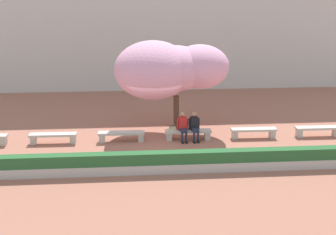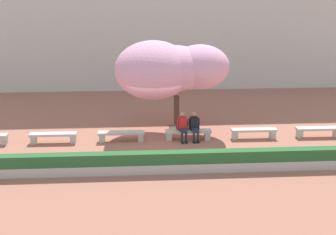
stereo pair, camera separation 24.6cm
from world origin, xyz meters
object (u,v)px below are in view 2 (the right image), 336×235
stone_bench_far_east (318,130)px  stone_bench_east_end (254,132)px  handbag (172,128)px  cherry_tree_main (170,69)px  stone_bench_near_west (53,136)px  stone_bench_near_east (188,133)px  person_seated_left (183,125)px  person_seated_right (194,125)px  stone_bench_center (121,135)px

stone_bench_far_east → stone_bench_east_end: bearing=180.0°
handbag → cherry_tree_main: cherry_tree_main is taller
stone_bench_near_west → cherry_tree_main: size_ratio=0.39×
stone_bench_near_east → person_seated_left: size_ratio=1.59×
stone_bench_near_east → person_seated_right: bearing=-11.3°
stone_bench_far_east → person_seated_right: size_ratio=1.59×
person_seated_right → cherry_tree_main: 2.82m
stone_bench_far_east → stone_bench_near_west: bearing=180.0°
stone_bench_near_west → person_seated_left: (5.70, -0.05, 0.39)m
stone_bench_east_end → stone_bench_far_east: bearing=0.0°
handbag → stone_bench_center: bearing=-179.4°
cherry_tree_main → person_seated_left: bearing=-69.5°
handbag → person_seated_right: bearing=-4.6°
stone_bench_far_east → person_seated_left: person_seated_left is taller
person_seated_right → handbag: person_seated_right is taller
stone_bench_center → stone_bench_near_east: same height
stone_bench_near_east → person_seated_left: person_seated_left is taller
stone_bench_east_end → handbag: size_ratio=6.07×
stone_bench_far_east → stone_bench_near_east: bearing=180.0°
stone_bench_near_west → person_seated_right: (6.21, -0.05, 0.39)m
person_seated_left → cherry_tree_main: (-0.49, 1.31, 2.29)m
stone_bench_center → handbag: handbag is taller
stone_bench_near_west → stone_bench_near_east: size_ratio=1.00×
stone_bench_center → handbag: (2.27, 0.03, 0.27)m
stone_bench_near_west → cherry_tree_main: (5.20, 1.26, 2.68)m
stone_bench_far_east → cherry_tree_main: cherry_tree_main is taller
stone_bench_near_east → handbag: handbag is taller
person_seated_left → person_seated_right: same height
stone_bench_near_west → stone_bench_center: 2.97m
stone_bench_far_east → cherry_tree_main: 7.31m
handbag → stone_bench_east_end: bearing=-0.4°
stone_bench_center → handbag: size_ratio=6.07×
stone_bench_east_end → handbag: 3.69m
stone_bench_near_west → stone_bench_near_east: same height
stone_bench_east_end → person_seated_right: person_seated_right is taller
stone_bench_far_east → handbag: 6.66m
person_seated_left → person_seated_right: (0.51, 0.00, 0.00)m
stone_bench_center → stone_bench_near_east: 2.97m
stone_bench_near_west → stone_bench_near_east: (5.95, 0.00, 0.00)m
person_seated_left → handbag: person_seated_left is taller
person_seated_right → handbag: size_ratio=3.81×
stone_bench_east_end → stone_bench_near_east: bearing=180.0°
stone_bench_near_west → person_seated_right: size_ratio=1.59×
stone_bench_near_west → person_seated_left: size_ratio=1.59×
handbag → stone_bench_far_east: bearing=-0.2°
person_seated_left → stone_bench_center: bearing=178.9°
stone_bench_center → stone_bench_east_end: size_ratio=1.00×
stone_bench_near_east → stone_bench_east_end: (2.97, 0.00, 0.00)m
stone_bench_near_west → stone_bench_center: size_ratio=1.00×
handbag → stone_bench_near_east: bearing=-2.1°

